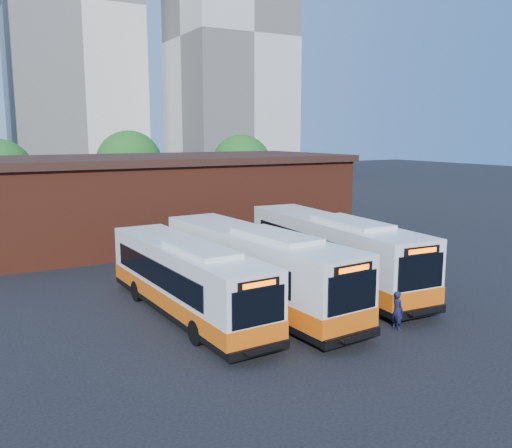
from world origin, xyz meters
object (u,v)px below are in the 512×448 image
bus_east (332,254)px  transit_worker (397,310)px  bus_mideast (255,270)px  bus_midwest (187,282)px

bus_east → transit_worker: (-1.67, -6.67, -0.90)m
bus_east → transit_worker: 6.94m
bus_east → bus_mideast: bearing=-166.0°
bus_midwest → transit_worker: size_ratio=7.73×
bus_midwest → bus_east: size_ratio=0.90×
bus_mideast → transit_worker: (3.57, -5.68, -0.88)m
bus_midwest → bus_east: bus_east is taller
bus_midwest → transit_worker: (6.96, -5.86, -0.73)m
bus_mideast → transit_worker: 6.77m
bus_midwest → transit_worker: 9.12m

